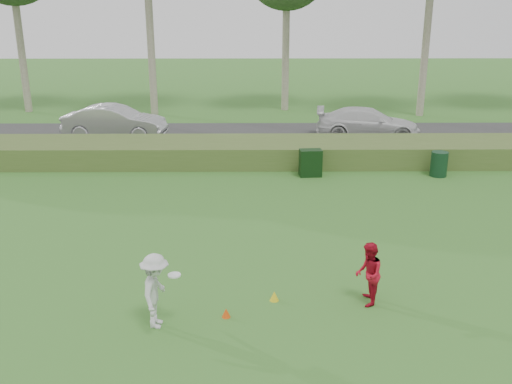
{
  "coord_description": "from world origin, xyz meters",
  "views": [
    {
      "loc": [
        -0.13,
        -11.42,
        6.41
      ],
      "look_at": [
        0.0,
        4.0,
        1.3
      ],
      "focal_mm": 40.0,
      "sensor_mm": 36.0,
      "label": 1
    }
  ],
  "objects_px": {
    "car_mid": "(115,122)",
    "car_right": "(368,123)",
    "player_white": "(156,291)",
    "utility_cabinet": "(310,163)",
    "cone_yellow": "(274,296)",
    "trash_bin": "(439,164)",
    "player_red": "(368,274)",
    "cone_orange": "(226,313)"
  },
  "relations": [
    {
      "from": "player_red",
      "to": "utility_cabinet",
      "type": "relative_size",
      "value": 1.38
    },
    {
      "from": "player_red",
      "to": "utility_cabinet",
      "type": "distance_m",
      "value": 9.98
    },
    {
      "from": "cone_orange",
      "to": "car_mid",
      "type": "distance_m",
      "value": 17.97
    },
    {
      "from": "player_white",
      "to": "cone_orange",
      "type": "bearing_deg",
      "value": -73.28
    },
    {
      "from": "player_white",
      "to": "cone_yellow",
      "type": "height_order",
      "value": "player_white"
    },
    {
      "from": "car_mid",
      "to": "car_right",
      "type": "distance_m",
      "value": 12.46
    },
    {
      "from": "utility_cabinet",
      "to": "cone_yellow",
      "type": "bearing_deg",
      "value": -105.04
    },
    {
      "from": "player_red",
      "to": "player_white",
      "type": "bearing_deg",
      "value": -71.64
    },
    {
      "from": "player_white",
      "to": "cone_orange",
      "type": "xyz_separation_m",
      "value": [
        1.42,
        0.32,
        -0.7
      ]
    },
    {
      "from": "player_white",
      "to": "utility_cabinet",
      "type": "relative_size",
      "value": 1.53
    },
    {
      "from": "player_red",
      "to": "cone_orange",
      "type": "distance_m",
      "value": 3.25
    },
    {
      "from": "cone_orange",
      "to": "utility_cabinet",
      "type": "height_order",
      "value": "utility_cabinet"
    },
    {
      "from": "player_white",
      "to": "car_mid",
      "type": "distance_m",
      "value": 17.83
    },
    {
      "from": "car_mid",
      "to": "car_right",
      "type": "relative_size",
      "value": 0.98
    },
    {
      "from": "player_red",
      "to": "car_mid",
      "type": "xyz_separation_m",
      "value": [
        -9.28,
        16.31,
        0.15
      ]
    },
    {
      "from": "player_white",
      "to": "car_mid",
      "type": "relative_size",
      "value": 0.33
    },
    {
      "from": "player_white",
      "to": "car_mid",
      "type": "bearing_deg",
      "value": 19.29
    },
    {
      "from": "trash_bin",
      "to": "car_mid",
      "type": "xyz_separation_m",
      "value": [
        -13.99,
        6.38,
        0.39
      ]
    },
    {
      "from": "trash_bin",
      "to": "car_mid",
      "type": "distance_m",
      "value": 15.38
    },
    {
      "from": "car_mid",
      "to": "car_right",
      "type": "height_order",
      "value": "car_mid"
    },
    {
      "from": "trash_bin",
      "to": "car_right",
      "type": "height_order",
      "value": "car_right"
    },
    {
      "from": "cone_yellow",
      "to": "car_mid",
      "type": "xyz_separation_m",
      "value": [
        -7.2,
        16.16,
        0.76
      ]
    },
    {
      "from": "car_right",
      "to": "trash_bin",
      "type": "bearing_deg",
      "value": -159.1
    },
    {
      "from": "trash_bin",
      "to": "player_white",
      "type": "bearing_deg",
      "value": -130.62
    },
    {
      "from": "player_white",
      "to": "player_red",
      "type": "height_order",
      "value": "player_white"
    },
    {
      "from": "player_white",
      "to": "utility_cabinet",
      "type": "distance_m",
      "value": 11.67
    },
    {
      "from": "car_right",
      "to": "cone_yellow",
      "type": "bearing_deg",
      "value": 169.75
    },
    {
      "from": "player_white",
      "to": "cone_orange",
      "type": "height_order",
      "value": "player_white"
    },
    {
      "from": "player_red",
      "to": "utility_cabinet",
      "type": "height_order",
      "value": "player_red"
    },
    {
      "from": "player_red",
      "to": "cone_yellow",
      "type": "height_order",
      "value": "player_red"
    },
    {
      "from": "cone_yellow",
      "to": "utility_cabinet",
      "type": "height_order",
      "value": "utility_cabinet"
    },
    {
      "from": "player_white",
      "to": "trash_bin",
      "type": "distance_m",
      "value": 14.24
    },
    {
      "from": "cone_orange",
      "to": "car_mid",
      "type": "relative_size",
      "value": 0.04
    },
    {
      "from": "player_red",
      "to": "car_mid",
      "type": "distance_m",
      "value": 18.76
    },
    {
      "from": "trash_bin",
      "to": "car_mid",
      "type": "height_order",
      "value": "car_mid"
    },
    {
      "from": "player_red",
      "to": "cone_yellow",
      "type": "distance_m",
      "value": 2.17
    },
    {
      "from": "cone_yellow",
      "to": "utility_cabinet",
      "type": "xyz_separation_m",
      "value": [
        1.79,
        9.82,
        0.41
      ]
    },
    {
      "from": "cone_yellow",
      "to": "car_right",
      "type": "bearing_deg",
      "value": 72.08
    },
    {
      "from": "player_white",
      "to": "cone_yellow",
      "type": "bearing_deg",
      "value": -63.54
    },
    {
      "from": "car_mid",
      "to": "car_right",
      "type": "bearing_deg",
      "value": -84.1
    },
    {
      "from": "trash_bin",
      "to": "car_mid",
      "type": "bearing_deg",
      "value": 155.47
    },
    {
      "from": "trash_bin",
      "to": "car_mid",
      "type": "relative_size",
      "value": 0.19
    }
  ]
}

